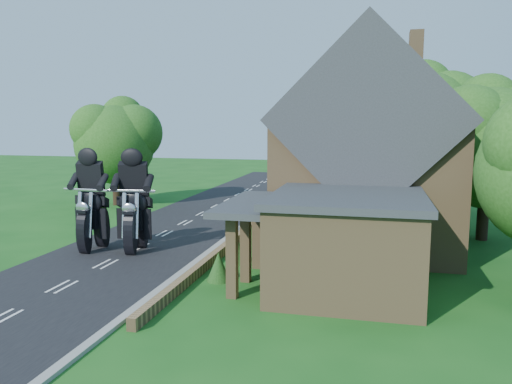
% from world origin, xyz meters
% --- Properties ---
extents(ground, '(120.00, 120.00, 0.00)m').
position_xyz_m(ground, '(0.00, 0.00, 0.00)').
color(ground, '#154C15').
rests_on(ground, ground).
extents(road, '(7.00, 80.00, 0.02)m').
position_xyz_m(road, '(0.00, 0.00, 0.01)').
color(road, black).
rests_on(road, ground).
extents(kerb, '(0.30, 80.00, 0.12)m').
position_xyz_m(kerb, '(3.65, 0.00, 0.06)').
color(kerb, gray).
rests_on(kerb, ground).
extents(garden_wall, '(0.30, 22.00, 0.40)m').
position_xyz_m(garden_wall, '(4.30, 5.00, 0.20)').
color(garden_wall, olive).
rests_on(garden_wall, ground).
extents(house, '(9.54, 8.64, 10.24)m').
position_xyz_m(house, '(10.49, 6.00, 4.34)').
color(house, olive).
rests_on(house, ground).
extents(annex, '(7.05, 5.94, 3.44)m').
position_xyz_m(annex, '(9.87, -0.80, 1.77)').
color(annex, olive).
rests_on(annex, ground).
extents(tree_house_right, '(6.51, 6.00, 8.40)m').
position_xyz_m(tree_house_right, '(16.65, 8.62, 5.19)').
color(tree_house_right, black).
rests_on(tree_house_right, ground).
extents(tree_behind_house, '(7.81, 7.20, 10.08)m').
position_xyz_m(tree_behind_house, '(14.18, 16.14, 6.23)').
color(tree_behind_house, black).
rests_on(tree_behind_house, ground).
extents(tree_behind_left, '(6.94, 6.40, 9.16)m').
position_xyz_m(tree_behind_left, '(8.16, 17.13, 5.73)').
color(tree_behind_left, black).
rests_on(tree_behind_left, ground).
extents(tree_far_road, '(6.08, 5.60, 7.84)m').
position_xyz_m(tree_far_road, '(-6.86, 14.11, 4.84)').
color(tree_far_road, black).
rests_on(tree_far_road, ground).
extents(shrub_a, '(0.90, 0.90, 1.10)m').
position_xyz_m(shrub_a, '(5.30, -1.00, 0.55)').
color(shrub_a, '#173E13').
rests_on(shrub_a, ground).
extents(shrub_b, '(0.90, 0.90, 1.10)m').
position_xyz_m(shrub_b, '(5.30, 1.50, 0.55)').
color(shrub_b, '#173E13').
rests_on(shrub_b, ground).
extents(shrub_c, '(0.90, 0.90, 1.10)m').
position_xyz_m(shrub_c, '(5.30, 4.00, 0.55)').
color(shrub_c, '#173E13').
rests_on(shrub_c, ground).
extents(shrub_d, '(0.90, 0.90, 1.10)m').
position_xyz_m(shrub_d, '(5.30, 9.00, 0.55)').
color(shrub_d, '#173E13').
rests_on(shrub_d, ground).
extents(shrub_e, '(0.90, 0.90, 1.10)m').
position_xyz_m(shrub_e, '(5.30, 11.50, 0.55)').
color(shrub_e, '#173E13').
rests_on(shrub_e, ground).
extents(shrub_f, '(0.90, 0.90, 1.10)m').
position_xyz_m(shrub_f, '(5.30, 14.00, 0.55)').
color(shrub_f, '#173E13').
rests_on(shrub_f, ground).
extents(motorcycle_lead, '(0.55, 1.56, 1.43)m').
position_xyz_m(motorcycle_lead, '(0.29, 2.19, 0.71)').
color(motorcycle_lead, black).
rests_on(motorcycle_lead, ground).
extents(motorcycle_follow, '(0.50, 1.56, 1.43)m').
position_xyz_m(motorcycle_follow, '(-1.73, 1.94, 0.71)').
color(motorcycle_follow, black).
rests_on(motorcycle_follow, ground).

